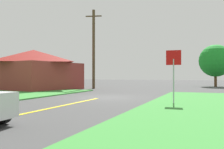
% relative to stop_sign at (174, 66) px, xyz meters
% --- Properties ---
extents(ground_plane, '(120.00, 120.00, 0.00)m').
position_rel_stop_sign_xyz_m(ground_plane, '(-5.05, 2.49, -1.97)').
color(ground_plane, '#414141').
extents(lane_stripe_center, '(0.20, 14.00, 0.01)m').
position_rel_stop_sign_xyz_m(lane_stripe_center, '(-5.05, -5.51, -1.97)').
color(lane_stripe_center, yellow).
rests_on(lane_stripe_center, ground).
extents(stop_sign, '(0.76, 0.08, 2.80)m').
position_rel_stop_sign_xyz_m(stop_sign, '(0.00, 0.00, 0.00)').
color(stop_sign, '#9EA0A8').
rests_on(stop_sign, ground).
extents(utility_pole_mid, '(1.77, 0.57, 8.83)m').
position_rel_stop_sign_xyz_m(utility_pole_mid, '(-10.32, 11.73, 2.55)').
color(utility_pole_mid, '#4D3D28').
rests_on(utility_pole_mid, ground).
extents(oak_tree_left, '(4.26, 4.26, 5.56)m').
position_rel_stop_sign_xyz_m(oak_tree_left, '(2.47, 22.24, 1.45)').
color(oak_tree_left, brown).
rests_on(oak_tree_left, ground).
extents(barn, '(9.38, 8.53, 4.23)m').
position_rel_stop_sign_xyz_m(barn, '(-15.82, 8.30, 0.14)').
color(barn, maroon).
rests_on(barn, ground).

